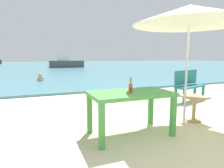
% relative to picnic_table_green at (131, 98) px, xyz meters
% --- Properties ---
extents(ground_plane, '(120.00, 120.00, 0.00)m').
position_rel_picnic_table_green_xyz_m(ground_plane, '(0.97, -0.92, -0.65)').
color(ground_plane, beige).
extents(sea_water, '(120.00, 50.00, 0.08)m').
position_rel_picnic_table_green_xyz_m(sea_water, '(0.97, 29.08, -0.61)').
color(sea_water, teal).
rests_on(sea_water, ground_plane).
extents(picnic_table_green, '(1.40, 0.80, 0.76)m').
position_rel_picnic_table_green_xyz_m(picnic_table_green, '(0.00, 0.00, 0.00)').
color(picnic_table_green, '#4C9E47').
rests_on(picnic_table_green, ground_plane).
extents(beer_bottle_amber, '(0.07, 0.07, 0.26)m').
position_rel_picnic_table_green_xyz_m(beer_bottle_amber, '(-0.05, -0.10, 0.20)').
color(beer_bottle_amber, brown).
rests_on(beer_bottle_amber, picnic_table_green).
extents(patio_umbrella, '(2.10, 2.10, 2.30)m').
position_rel_picnic_table_green_xyz_m(patio_umbrella, '(1.20, -0.00, 1.47)').
color(patio_umbrella, silver).
rests_on(patio_umbrella, ground_plane).
extents(side_table_wood, '(0.44, 0.44, 0.54)m').
position_rel_picnic_table_green_xyz_m(side_table_wood, '(1.58, 0.13, -0.30)').
color(side_table_wood, tan).
rests_on(side_table_wood, ground_plane).
extents(bench_teal_center, '(1.25, 0.68, 0.95)m').
position_rel_picnic_table_green_xyz_m(bench_teal_center, '(2.90, 1.70, -0.11)').
color(bench_teal_center, '#237275').
rests_on(bench_teal_center, ground_plane).
extents(swimmer_person, '(0.34, 0.34, 0.41)m').
position_rel_picnic_table_green_xyz_m(swimmer_person, '(-1.30, 8.15, -0.41)').
color(swimmer_person, tan).
rests_on(swimmer_person, sea_water).
extents(boat_sailboat, '(4.22, 1.15, 1.54)m').
position_rel_picnic_table_green_xyz_m(boat_sailboat, '(2.10, 21.83, -0.02)').
color(boat_sailboat, '#4C4C4C').
rests_on(boat_sailboat, sea_water).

